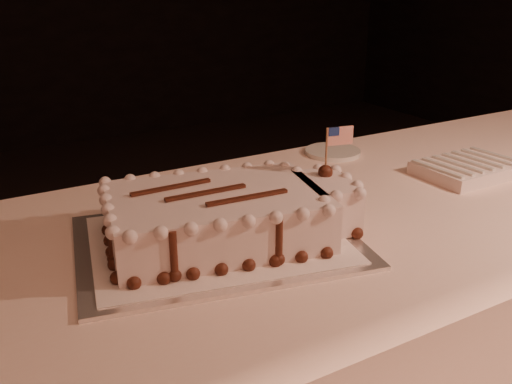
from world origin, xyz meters
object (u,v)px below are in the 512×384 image
banquet_table (326,361)px  side_plate (333,152)px  sheet_cake (231,214)px  napkin_stack (467,169)px  cake_board (217,242)px

banquet_table → side_plate: (0.23, 0.31, 0.38)m
banquet_table → sheet_cake: size_ratio=4.99×
banquet_table → sheet_cake: 0.50m
sheet_cake → napkin_stack: bearing=3.0°
sheet_cake → side_plate: (0.48, 0.33, -0.05)m
cake_board → sheet_cake: 0.06m
cake_board → napkin_stack: size_ratio=2.17×
banquet_table → sheet_cake: bearing=-175.1°
banquet_table → side_plate: 0.54m
sheet_cake → napkin_stack: sheet_cake is taller
banquet_table → napkin_stack: size_ratio=10.65×
cake_board → sheet_cake: bearing=0.4°
sheet_cake → side_plate: size_ratio=3.29×
banquet_table → side_plate: bearing=53.4°
cake_board → side_plate: side_plate is taller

